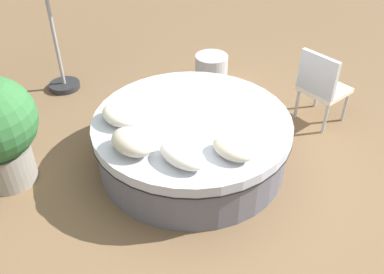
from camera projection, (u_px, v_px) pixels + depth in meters
name	position (u px, v px, depth m)	size (l,w,h in m)	color
ground_plane	(192.00, 162.00, 4.82)	(16.00, 16.00, 0.00)	brown
round_bed	(192.00, 141.00, 4.64)	(2.15, 2.15, 0.60)	#595966
throw_pillow_0	(122.00, 114.00, 4.37)	(0.47, 0.36, 0.18)	silver
throw_pillow_1	(132.00, 142.00, 3.97)	(0.47, 0.34, 0.21)	beige
throw_pillow_2	(182.00, 155.00, 3.85)	(0.51, 0.30, 0.17)	white
throw_pillow_3	(233.00, 149.00, 3.94)	(0.43, 0.29, 0.15)	beige
patio_chair	(321.00, 84.00, 5.14)	(0.58, 0.57, 0.98)	#B7B7BC
side_table	(211.00, 69.00, 6.20)	(0.48, 0.48, 0.42)	#B7B7BC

